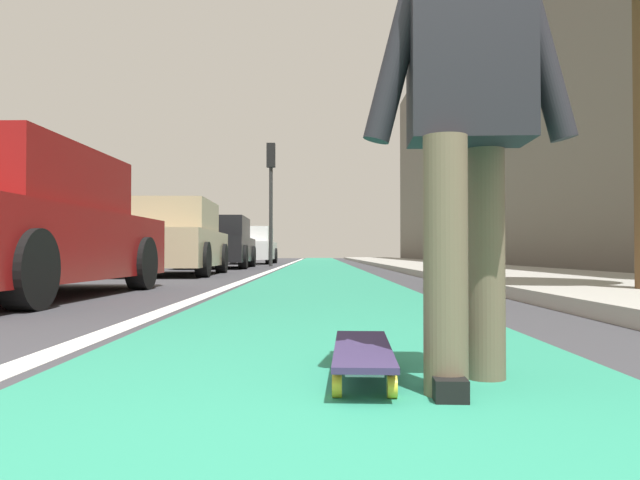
# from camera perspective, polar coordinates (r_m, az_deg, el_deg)

# --- Properties ---
(ground_plane) EXTENTS (80.00, 80.00, 0.00)m
(ground_plane) POSITION_cam_1_polar(r_m,az_deg,el_deg) (11.04, 0.11, -3.53)
(ground_plane) COLOR #38383D
(bike_lane_paint) EXTENTS (56.00, 2.16, 0.00)m
(bike_lane_paint) POSITION_cam_1_polar(r_m,az_deg,el_deg) (25.03, -0.02, -2.22)
(bike_lane_paint) COLOR #288466
(bike_lane_paint) RESTS_ON ground
(lane_stripe_white) EXTENTS (52.00, 0.16, 0.01)m
(lane_stripe_white) POSITION_cam_1_polar(r_m,az_deg,el_deg) (21.07, -3.36, -2.41)
(lane_stripe_white) COLOR silver
(lane_stripe_white) RESTS_ON ground
(sidewalk_curb) EXTENTS (52.00, 3.20, 0.12)m
(sidewalk_curb) POSITION_cam_1_polar(r_m,az_deg,el_deg) (19.34, 10.15, -2.33)
(sidewalk_curb) COLOR #9E9B93
(sidewalk_curb) RESTS_ON ground
(building_facade) EXTENTS (40.00, 1.20, 10.94)m
(building_facade) POSITION_cam_1_polar(r_m,az_deg,el_deg) (24.41, 15.23, 10.71)
(building_facade) COLOR #696056
(building_facade) RESTS_ON ground
(skateboard) EXTENTS (0.85, 0.24, 0.11)m
(skateboard) POSITION_cam_1_polar(r_m,az_deg,el_deg) (2.23, 3.99, -10.35)
(skateboard) COLOR yellow
(skateboard) RESTS_ON ground
(skater_person) EXTENTS (0.45, 0.72, 1.64)m
(skater_person) POSITION_cam_1_polar(r_m,az_deg,el_deg) (2.17, 13.60, 11.87)
(skater_person) COLOR brown
(skater_person) RESTS_ON ground
(parked_car_near) EXTENTS (4.46, 2.04, 1.48)m
(parked_car_near) POSITION_cam_1_polar(r_m,az_deg,el_deg) (6.81, -26.85, 1.14)
(parked_car_near) COLOR maroon
(parked_car_near) RESTS_ON ground
(parked_car_mid) EXTENTS (4.08, 1.97, 1.48)m
(parked_car_mid) POSITION_cam_1_polar(r_m,az_deg,el_deg) (12.66, -13.66, 0.04)
(parked_car_mid) COLOR tan
(parked_car_mid) RESTS_ON ground
(parked_car_far) EXTENTS (4.46, 2.07, 1.49)m
(parked_car_far) POSITION_cam_1_polar(r_m,az_deg,el_deg) (18.28, -9.51, -0.32)
(parked_car_far) COLOR black
(parked_car_far) RESTS_ON ground
(parked_car_end) EXTENTS (4.05, 2.03, 1.48)m
(parked_car_end) POSITION_cam_1_polar(r_m,az_deg,el_deg) (24.95, -6.55, -0.58)
(parked_car_end) COLOR silver
(parked_car_end) RESTS_ON ground
(traffic_light) EXTENTS (0.33, 0.28, 4.09)m
(traffic_light) POSITION_cam_1_polar(r_m,az_deg,el_deg) (20.49, -4.59, 5.50)
(traffic_light) COLOR #2D2D2D
(traffic_light) RESTS_ON ground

